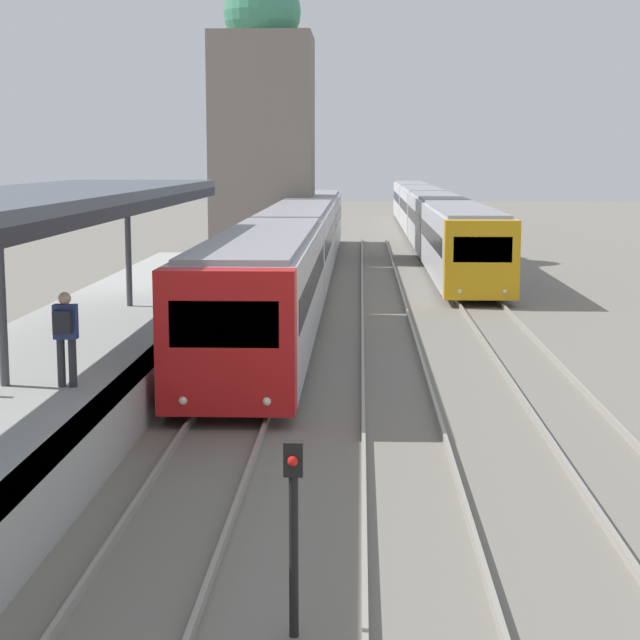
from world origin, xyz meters
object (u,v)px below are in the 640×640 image
at_px(person_on_platform, 65,331).
at_px(signal_post_near, 294,519).
at_px(train_near, 298,242).
at_px(train_far, 429,214).

relative_size(person_on_platform, signal_post_near, 0.79).
bearing_deg(train_near, person_on_platform, -96.33).
distance_m(train_far, signal_post_near, 53.65).
height_order(person_on_platform, train_near, train_near).
bearing_deg(person_on_platform, signal_post_near, -59.34).
bearing_deg(person_on_platform, train_far, 78.77).
bearing_deg(signal_post_near, train_far, 84.96).
xyz_separation_m(person_on_platform, signal_post_near, (4.42, -7.45, -0.72)).
height_order(person_on_platform, train_far, train_far).
relative_size(train_far, signal_post_near, 27.13).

